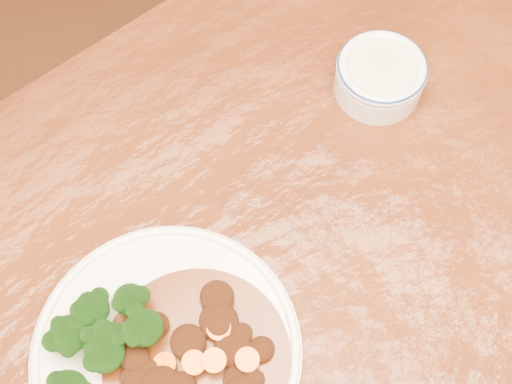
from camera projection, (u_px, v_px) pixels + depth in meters
dining_table at (282, 367)px, 0.80m from camera, size 1.55×0.99×0.75m
dinner_plate at (166, 351)px, 0.72m from camera, size 0.27×0.27×0.02m
broccoli_florets at (99, 343)px, 0.69m from camera, size 0.13×0.10×0.05m
mince_stew at (197, 357)px, 0.70m from camera, size 0.19×0.19×0.03m
dip_bowl at (380, 75)px, 0.85m from camera, size 0.11×0.11×0.05m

